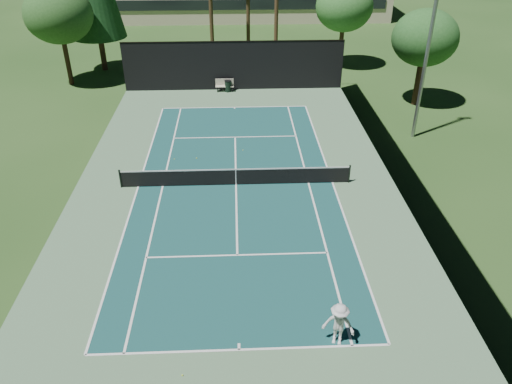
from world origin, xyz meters
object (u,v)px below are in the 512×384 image
tennis_ball_c (243,150)px  tennis_ball_d (174,159)px  trash_bin (228,86)px  tennis_ball_b (197,158)px  tennis_net (236,176)px  park_bench (225,85)px  player (339,325)px  tennis_ball_a (182,375)px

tennis_ball_c → tennis_ball_d: size_ratio=1.03×
trash_bin → tennis_ball_b: bearing=-98.9°
tennis_net → tennis_ball_d: (-3.78, 3.30, -0.53)m
tennis_net → tennis_ball_d: tennis_net is taller
tennis_ball_c → tennis_ball_d: bearing=-166.0°
park_bench → trash_bin: bearing=-24.9°
tennis_ball_c → tennis_net: bearing=-96.4°
tennis_net → player: bearing=-73.0°
player → tennis_ball_a: player is taller
tennis_ball_c → trash_bin: (-0.99, 11.13, 0.45)m
tennis_ball_a → tennis_ball_d: tennis_ball_a is taller
tennis_net → tennis_ball_b: bearing=125.8°
tennis_ball_b → trash_bin: 12.30m
tennis_ball_c → park_bench: 11.34m
player → trash_bin: (-4.08, 27.17, -0.43)m
player → tennis_ball_d: 16.72m
player → trash_bin: player is taller
tennis_net → tennis_ball_d: size_ratio=212.16×
tennis_ball_a → tennis_ball_b: tennis_ball_b is taller
tennis_net → trash_bin: tennis_net is taller
tennis_ball_d → trash_bin: bearing=74.9°
tennis_ball_a → tennis_ball_b: bearing=91.6°
player → tennis_ball_d: size_ratio=29.77×
tennis_ball_b → trash_bin: size_ratio=0.08×
player → park_bench: 27.66m
tennis_net → tennis_ball_d: bearing=138.9°
tennis_net → player: 12.22m
park_bench → tennis_ball_a: bearing=-92.3°
tennis_ball_a → park_bench: bearing=87.7°
park_bench → trash_bin: size_ratio=1.59×
tennis_net → tennis_ball_c: tennis_net is taller
tennis_ball_c → trash_bin: trash_bin is taller
tennis_ball_c → tennis_ball_a: bearing=-98.0°
park_bench → trash_bin: (0.29, -0.13, -0.07)m
tennis_ball_a → park_bench: park_bench is taller
tennis_ball_a → tennis_ball_c: bearing=82.0°
tennis_ball_a → tennis_ball_c: (2.43, 17.29, -0.00)m
tennis_ball_a → tennis_net: bearing=81.4°
trash_bin → tennis_ball_c: bearing=-84.9°
tennis_ball_b → tennis_ball_d: bearing=-178.2°
tennis_ball_b → trash_bin: bearing=81.1°
tennis_ball_b → tennis_ball_c: bearing=19.4°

